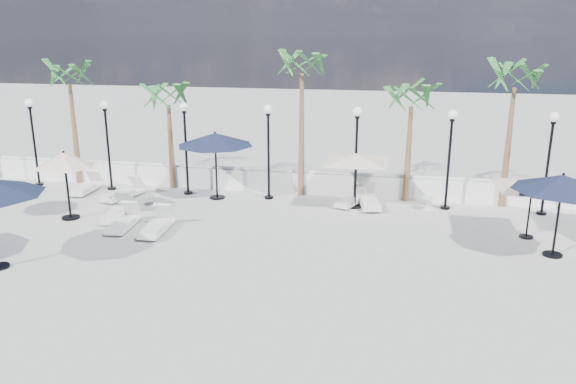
% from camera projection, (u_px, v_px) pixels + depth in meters
% --- Properties ---
extents(ground, '(100.00, 100.00, 0.00)m').
position_uv_depth(ground, '(220.00, 260.00, 16.89)').
color(ground, '#ADADA8').
rests_on(ground, ground).
extents(balustrade, '(26.00, 0.30, 1.01)m').
position_uv_depth(balustrade, '(274.00, 181.00, 23.83)').
color(balustrade, white).
rests_on(balustrade, ground).
extents(lamppost_0, '(0.36, 0.36, 3.84)m').
position_uv_depth(lamppost_0, '(33.00, 130.00, 24.29)').
color(lamppost_0, black).
rests_on(lamppost_0, ground).
extents(lamppost_1, '(0.36, 0.36, 3.84)m').
position_uv_depth(lamppost_1, '(107.00, 133.00, 23.64)').
color(lamppost_1, black).
rests_on(lamppost_1, ground).
extents(lamppost_2, '(0.36, 0.36, 3.84)m').
position_uv_depth(lamppost_2, '(185.00, 135.00, 22.98)').
color(lamppost_2, black).
rests_on(lamppost_2, ground).
extents(lamppost_3, '(0.36, 0.36, 3.84)m').
position_uv_depth(lamppost_3, '(268.00, 139.00, 22.32)').
color(lamppost_3, black).
rests_on(lamppost_3, ground).
extents(lamppost_4, '(0.36, 0.36, 3.84)m').
position_uv_depth(lamppost_4, '(356.00, 142.00, 21.67)').
color(lamppost_4, black).
rests_on(lamppost_4, ground).
extents(lamppost_5, '(0.36, 0.36, 3.84)m').
position_uv_depth(lamppost_5, '(450.00, 145.00, 21.01)').
color(lamppost_5, black).
rests_on(lamppost_5, ground).
extents(lamppost_6, '(0.36, 0.36, 3.84)m').
position_uv_depth(lamppost_6, '(550.00, 149.00, 20.35)').
color(lamppost_6, black).
rests_on(lamppost_6, ground).
extents(palm_0, '(2.60, 2.60, 5.50)m').
position_uv_depth(palm_0, '(69.00, 81.00, 24.20)').
color(palm_0, brown).
rests_on(palm_0, ground).
extents(palm_1, '(2.60, 2.60, 4.70)m').
position_uv_depth(palm_1, '(168.00, 102.00, 23.57)').
color(palm_1, brown).
rests_on(palm_1, ground).
extents(palm_2, '(2.60, 2.60, 6.10)m').
position_uv_depth(palm_2, '(302.00, 70.00, 22.12)').
color(palm_2, brown).
rests_on(palm_2, ground).
extents(palm_3, '(2.60, 2.60, 4.90)m').
position_uv_depth(palm_3, '(411.00, 103.00, 21.64)').
color(palm_3, brown).
rests_on(palm_3, ground).
extents(palm_4, '(2.60, 2.60, 5.70)m').
position_uv_depth(palm_4, '(515.00, 84.00, 20.73)').
color(palm_4, brown).
rests_on(palm_4, ground).
extents(lounger_0, '(1.20, 2.14, 0.76)m').
position_uv_depth(lounger_0, '(124.00, 193.00, 22.90)').
color(lounger_0, silver).
rests_on(lounger_0, ground).
extents(lounger_1, '(0.71, 1.98, 0.73)m').
position_uv_depth(lounger_1, '(86.00, 187.00, 23.80)').
color(lounger_1, silver).
rests_on(lounger_1, ground).
extents(lounger_2, '(0.97, 2.11, 0.76)m').
position_uv_depth(lounger_2, '(118.00, 212.00, 20.48)').
color(lounger_2, silver).
rests_on(lounger_2, ground).
extents(lounger_3, '(0.76, 2.03, 0.75)m').
position_uv_depth(lounger_3, '(157.00, 226.00, 19.06)').
color(lounger_3, silver).
rests_on(lounger_3, ground).
extents(lounger_4, '(0.80, 1.98, 0.72)m').
position_uv_depth(lounger_4, '(124.00, 222.00, 19.47)').
color(lounger_4, silver).
rests_on(lounger_4, ground).
extents(lounger_5, '(1.19, 1.80, 0.65)m').
position_uv_depth(lounger_5, '(351.00, 200.00, 22.06)').
color(lounger_5, silver).
rests_on(lounger_5, ground).
extents(lounger_6, '(1.07, 2.18, 0.78)m').
position_uv_depth(lounger_6, '(369.00, 200.00, 21.92)').
color(lounger_6, silver).
rests_on(lounger_6, ground).
extents(side_table_1, '(0.46, 0.46, 0.44)m').
position_uv_depth(side_table_1, '(154.00, 199.00, 21.97)').
color(side_table_1, silver).
rests_on(side_table_1, ground).
extents(side_table_2, '(0.52, 0.52, 0.51)m').
position_uv_depth(side_table_2, '(428.00, 202.00, 21.46)').
color(side_table_2, silver).
rests_on(side_table_2, ground).
extents(parasol_navy_mid, '(3.10, 3.10, 2.78)m').
position_uv_depth(parasol_navy_mid, '(215.00, 140.00, 22.39)').
color(parasol_navy_mid, black).
rests_on(parasol_navy_mid, ground).
extents(parasol_navy_right, '(2.92, 2.92, 2.62)m').
position_uv_depth(parasol_navy_right, '(562.00, 183.00, 16.56)').
color(parasol_navy_right, black).
rests_on(parasol_navy_right, ground).
extents(parasol_cream_sq_a, '(4.69, 4.69, 2.30)m').
position_uv_depth(parasol_cream_sq_a, '(357.00, 154.00, 21.26)').
color(parasol_cream_sq_a, black).
rests_on(parasol_cream_sq_a, ground).
extents(parasol_cream_sq_b, '(4.35, 4.35, 2.18)m').
position_uv_depth(parasol_cream_sq_b, '(533.00, 179.00, 18.13)').
color(parasol_cream_sq_b, black).
rests_on(parasol_cream_sq_b, ground).
extents(parasol_cream_small, '(2.07, 2.07, 2.54)m').
position_uv_depth(parasol_cream_small, '(64.00, 161.00, 19.98)').
color(parasol_cream_small, black).
rests_on(parasol_cream_small, ground).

